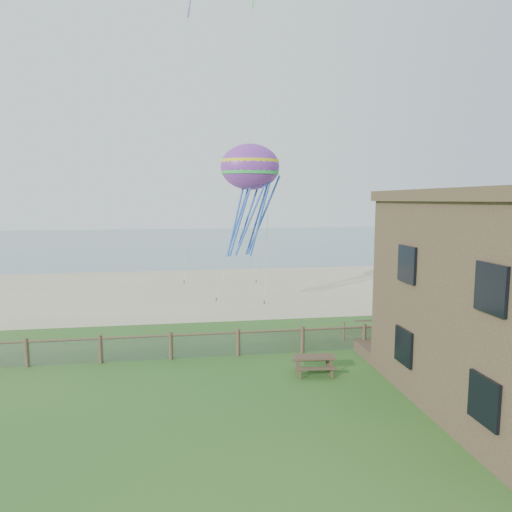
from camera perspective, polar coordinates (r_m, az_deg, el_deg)
The scene contains 7 objects.
ground at distance 15.74m, azimuth 0.37°, elevation -19.56°, with size 160.00×160.00×0.00m, color #255B1F.
sand_beach at distance 36.65m, azimuth -5.09°, elevation -4.08°, with size 72.00×20.00×0.02m, color tan.
ocean at distance 80.24m, azimuth -7.11°, elevation 1.93°, with size 160.00×68.00×0.02m, color slate.
chainlink_fence at distance 21.05m, azimuth -2.26°, elevation -10.96°, with size 36.20×0.20×1.25m, color #4A3A29, non-canonical shape.
motel_deck at distance 25.20m, azimuth 29.36°, elevation -9.54°, with size 15.00×2.00×0.50m, color brown.
picnic_table at distance 19.19m, azimuth 7.26°, elevation -13.46°, with size 1.64×1.24×0.69m, color brown, non-canonical shape.
octopus_kite at distance 28.73m, azimuth -0.72°, elevation 7.26°, with size 3.62×2.55×7.45m, color #D8224E, non-canonical shape.
Camera 1 is at (-2.23, -13.90, 7.04)m, focal length 32.00 mm.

